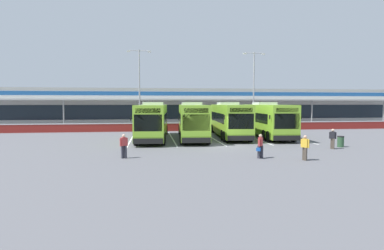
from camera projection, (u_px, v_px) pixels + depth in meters
ground_plane at (225, 146)px, 26.55m from camera, size 200.00×200.00×0.00m
terminal_building at (188, 107)px, 52.94m from camera, size 70.00×13.00×6.00m
red_barrier_wall at (199, 127)px, 40.85m from camera, size 60.00×0.40×1.10m
coach_bus_leftmost at (153, 122)px, 31.17m from camera, size 3.64×12.30×3.78m
coach_bus_left_centre at (192, 121)px, 31.73m from camera, size 3.64×12.30×3.78m
coach_bus_centre at (229, 120)px, 33.35m from camera, size 3.64×12.30×3.78m
coach_bus_right_centre at (267, 120)px, 33.46m from camera, size 3.64×12.30×3.78m
bay_stripe_far_west at (131, 139)px, 31.38m from camera, size 0.14×13.00×0.01m
bay_stripe_west at (172, 138)px, 31.93m from camera, size 0.14×13.00×0.01m
bay_stripe_mid_west at (212, 138)px, 32.48m from camera, size 0.14×13.00×0.01m
bay_stripe_centre at (250, 137)px, 33.03m from camera, size 0.14×13.00×0.01m
bay_stripe_mid_east at (287, 137)px, 33.58m from camera, size 0.14×13.00×0.01m
pedestrian_with_handbag at (260, 146)px, 20.35m from camera, size 0.56×0.58×1.62m
pedestrian_in_dark_coat at (305, 147)px, 19.64m from camera, size 0.42×0.47×1.62m
pedestrian_child at (333, 138)px, 24.54m from camera, size 0.46×0.43×1.62m
pedestrian_near_bin at (124, 145)px, 20.38m from camera, size 0.51×0.35×1.62m
lamp_post_west at (139, 84)px, 42.21m from camera, size 3.24×0.28×11.00m
lamp_post_centre at (254, 85)px, 44.20m from camera, size 3.24×0.28×11.00m
litter_bin at (341, 141)px, 25.64m from camera, size 0.54×0.54×0.93m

